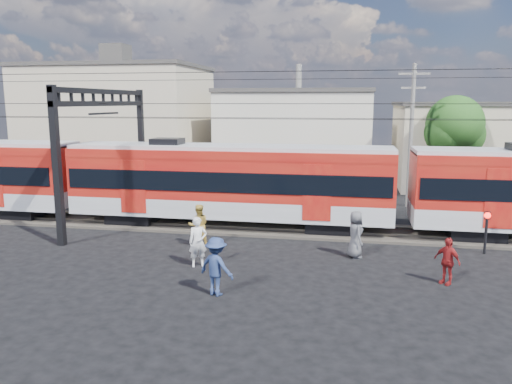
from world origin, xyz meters
TOP-DOWN VIEW (x-y plane):
  - ground at (0.00, 0.00)m, footprint 120.00×120.00m
  - track_bed at (0.00, 8.00)m, footprint 70.00×3.40m
  - rail_near at (0.00, 7.25)m, footprint 70.00×0.12m
  - rail_far at (0.00, 8.75)m, footprint 70.00×0.12m
  - commuter_train at (-3.21, 8.00)m, footprint 50.30×3.08m
  - catenary at (-8.65, 8.00)m, footprint 70.00×9.30m
  - building_west at (-17.00, 24.00)m, footprint 14.28×10.20m
  - building_midwest at (-2.00, 27.00)m, footprint 12.24×12.24m
  - building_mideast at (14.00, 24.00)m, footprint 16.32×10.20m
  - utility_pole_mid at (6.00, 15.00)m, footprint 1.80×0.24m
  - tree_near at (9.19, 18.09)m, footprint 3.82×3.64m
  - pedestrian_a at (-3.16, 1.84)m, footprint 0.84×0.72m
  - pedestrian_b at (-3.95, 4.45)m, footprint 1.11×0.99m
  - pedestrian_c at (-1.70, -0.86)m, footprint 1.44×1.14m
  - pedestrian_d at (5.93, 1.61)m, footprint 1.00×0.96m
  - pedestrian_e at (2.81, 4.12)m, footprint 0.90×1.10m
  - crossing_signal at (8.16, 5.59)m, footprint 0.27×0.27m

SIDE VIEW (x-z plane):
  - ground at x=0.00m, z-range 0.00..0.00m
  - track_bed at x=0.00m, z-range 0.00..0.12m
  - rail_near at x=0.00m, z-range 0.12..0.24m
  - rail_far at x=0.00m, z-range 0.12..0.24m
  - pedestrian_d at x=5.93m, z-range 0.00..1.67m
  - pedestrian_b at x=-3.95m, z-range 0.00..1.88m
  - pedestrian_e at x=2.81m, z-range 0.00..1.93m
  - pedestrian_a at x=-3.16m, z-range 0.00..1.94m
  - pedestrian_c at x=-1.70m, z-range 0.00..1.95m
  - crossing_signal at x=8.16m, z-range 0.35..2.18m
  - commuter_train at x=-3.21m, z-range 0.31..4.49m
  - building_mideast at x=14.00m, z-range 0.01..6.31m
  - building_midwest at x=-2.00m, z-range 0.01..7.31m
  - utility_pole_mid at x=6.00m, z-range 0.28..8.78m
  - building_west at x=-17.00m, z-range 0.01..9.31m
  - tree_near at x=9.19m, z-range 1.30..8.02m
  - catenary at x=-8.65m, z-range 1.38..8.89m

